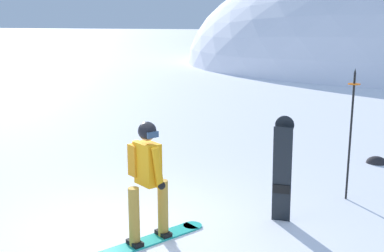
% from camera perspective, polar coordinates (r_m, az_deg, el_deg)
% --- Properties ---
extents(ground_plane, '(300.00, 300.00, 0.00)m').
position_cam_1_polar(ground_plane, '(7.16, -8.41, -12.66)').
color(ground_plane, white).
extents(snowboarder_main, '(1.15, 1.58, 1.71)m').
position_cam_1_polar(snowboarder_main, '(6.59, -5.38, -6.23)').
color(snowboarder_main, '#23B7A3').
rests_on(snowboarder_main, ground).
extents(spare_snowboard, '(0.28, 0.19, 1.65)m').
position_cam_1_polar(spare_snowboard, '(7.32, 10.71, -5.12)').
color(spare_snowboard, black).
rests_on(spare_snowboard, ground).
extents(piste_marker_near, '(0.20, 0.20, 2.26)m').
position_cam_1_polar(piste_marker_near, '(8.45, 18.40, -0.10)').
color(piste_marker_near, black).
rests_on(piste_marker_near, ground).
extents(rock_dark, '(0.43, 0.37, 0.30)m').
position_cam_1_polar(rock_dark, '(11.13, 21.10, -4.15)').
color(rock_dark, '#282628').
rests_on(rock_dark, ground).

